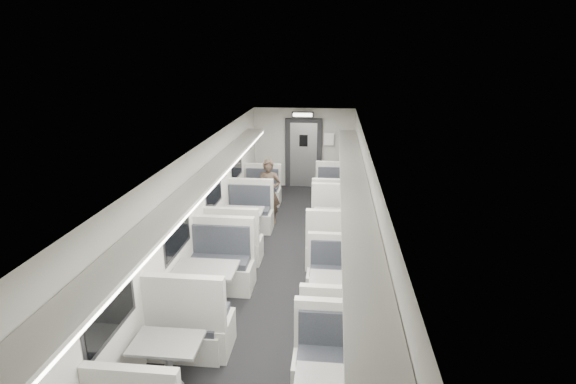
% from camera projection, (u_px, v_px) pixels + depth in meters
% --- Properties ---
extents(room, '(3.24, 12.24, 2.64)m').
position_uv_depth(room, '(279.00, 218.00, 7.86)').
color(room, black).
rests_on(room, ground).
extents(booth_left_a, '(1.00, 2.02, 1.08)m').
position_uv_depth(booth_left_a, '(257.00, 200.00, 11.50)').
color(booth_left_a, '#AAABA1').
rests_on(booth_left_a, room).
extents(booth_left_b, '(1.09, 2.21, 1.18)m').
position_uv_depth(booth_left_b, '(242.00, 227.00, 9.64)').
color(booth_left_b, '#AAABA1').
rests_on(booth_left_b, room).
extents(booth_left_c, '(1.16, 2.35, 1.26)m').
position_uv_depth(booth_left_c, '(207.00, 291.00, 7.01)').
color(booth_left_c, '#AAABA1').
rests_on(booth_left_c, room).
extents(booth_left_d, '(0.99, 2.01, 1.07)m').
position_uv_depth(booth_left_d, '(169.00, 365.00, 5.44)').
color(booth_left_d, '#AAABA1').
rests_on(booth_left_d, room).
extents(booth_right_a, '(1.11, 2.24, 1.20)m').
position_uv_depth(booth_right_a, '(336.00, 203.00, 11.14)').
color(booth_right_a, '#AAABA1').
rests_on(booth_right_a, room).
extents(booth_right_b, '(1.13, 2.28, 1.22)m').
position_uv_depth(booth_right_b, '(336.00, 230.00, 9.43)').
color(booth_right_b, '#AAABA1').
rests_on(booth_right_b, room).
extents(booth_right_c, '(0.96, 1.96, 1.05)m').
position_uv_depth(booth_right_c, '(335.00, 297.00, 6.96)').
color(booth_right_c, '#AAABA1').
rests_on(booth_right_c, room).
extents(passenger, '(0.61, 0.43, 1.58)m').
position_uv_depth(passenger, '(269.00, 192.00, 10.68)').
color(passenger, black).
rests_on(passenger, room).
extents(window_a, '(0.02, 1.18, 0.84)m').
position_uv_depth(window_a, '(237.00, 162.00, 11.19)').
color(window_a, black).
rests_on(window_a, room).
extents(window_b, '(0.02, 1.18, 0.84)m').
position_uv_depth(window_b, '(214.00, 188.00, 9.10)').
color(window_b, black).
rests_on(window_b, room).
extents(window_c, '(0.02, 1.18, 0.84)m').
position_uv_depth(window_c, '(177.00, 228.00, 7.01)').
color(window_c, black).
rests_on(window_c, room).
extents(window_d, '(0.02, 1.18, 0.84)m').
position_uv_depth(window_d, '(110.00, 304.00, 4.93)').
color(window_d, black).
rests_on(window_d, room).
extents(luggage_rack_left, '(0.46, 10.40, 0.09)m').
position_uv_depth(luggage_rack_left, '(203.00, 182.00, 7.48)').
color(luggage_rack_left, '#AAABA1').
rests_on(luggage_rack_left, room).
extents(luggage_rack_right, '(0.46, 10.40, 0.09)m').
position_uv_depth(luggage_rack_right, '(353.00, 186.00, 7.24)').
color(luggage_rack_right, '#AAABA1').
rests_on(luggage_rack_right, room).
extents(vestibule_door, '(1.10, 0.13, 2.10)m').
position_uv_depth(vestibule_door, '(303.00, 154.00, 13.54)').
color(vestibule_door, black).
rests_on(vestibule_door, room).
extents(exit_sign, '(0.62, 0.12, 0.16)m').
position_uv_depth(exit_sign, '(303.00, 115.00, 12.70)').
color(exit_sign, black).
rests_on(exit_sign, room).
extents(wall_notice, '(0.32, 0.02, 0.40)m').
position_uv_depth(wall_notice, '(329.00, 139.00, 13.31)').
color(wall_notice, white).
rests_on(wall_notice, room).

